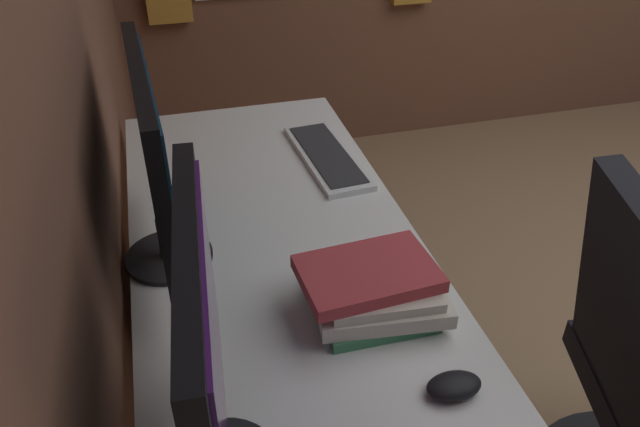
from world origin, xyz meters
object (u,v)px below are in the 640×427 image
object	(u,v)px
monitor_secondary	(153,157)
keyboard_main	(327,156)
drawer_pedestal	(271,352)
mouse_main	(454,386)
book_stack_near	(374,289)
monitor_primary	(205,358)

from	to	relation	value
monitor_secondary	keyboard_main	xyz separation A→B (m)	(0.35, -0.48, -0.26)
drawer_pedestal	mouse_main	bearing A→B (deg)	-155.68
monitor_secondary	book_stack_near	world-z (taller)	monitor_secondary
monitor_secondary	mouse_main	size ratio (longest dim) A/B	5.48
monitor_secondary	mouse_main	distance (m)	0.75
book_stack_near	monitor_primary	bearing A→B (deg)	130.03
mouse_main	monitor_primary	bearing A→B (deg)	97.11
monitor_primary	monitor_secondary	size ratio (longest dim) A/B	0.83
drawer_pedestal	keyboard_main	world-z (taller)	keyboard_main
drawer_pedestal	monitor_primary	size ratio (longest dim) A/B	1.47
keyboard_main	mouse_main	size ratio (longest dim) A/B	4.12
monitor_primary	keyboard_main	world-z (taller)	monitor_primary
drawer_pedestal	monitor_secondary	size ratio (longest dim) A/B	1.22
keyboard_main	book_stack_near	distance (m)	0.64
book_stack_near	mouse_main	bearing A→B (deg)	-164.86
monitor_secondary	book_stack_near	distance (m)	0.53
drawer_pedestal	book_stack_near	distance (m)	0.55
drawer_pedestal	monitor_primary	xyz separation A→B (m)	(-0.59, 0.18, 0.65)
monitor_primary	mouse_main	world-z (taller)	monitor_primary
drawer_pedestal	monitor_secondary	bearing A→B (deg)	92.38
drawer_pedestal	book_stack_near	world-z (taller)	book_stack_near
drawer_pedestal	book_stack_near	xyz separation A→B (m)	(-0.29, -0.18, 0.44)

